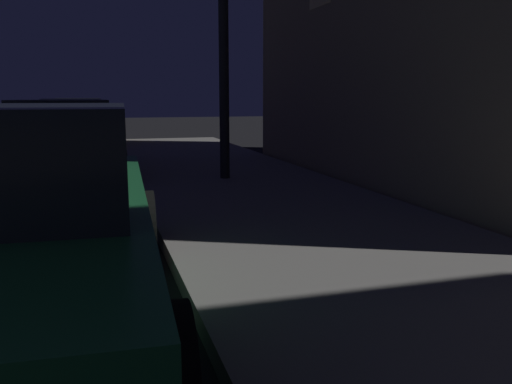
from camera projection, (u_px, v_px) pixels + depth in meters
The scene contains 3 objects.
car_white at pixel (62, 140), 9.64m from camera, with size 2.12×4.44×1.43m.
car_yellow_cab at pixel (74, 124), 15.18m from camera, with size 2.06×4.31×1.43m.
car_black at pixel (79, 117), 20.60m from camera, with size 2.03×4.22×1.43m.
Camera 1 is at (3.44, 0.62, 1.48)m, focal length 37.01 mm.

